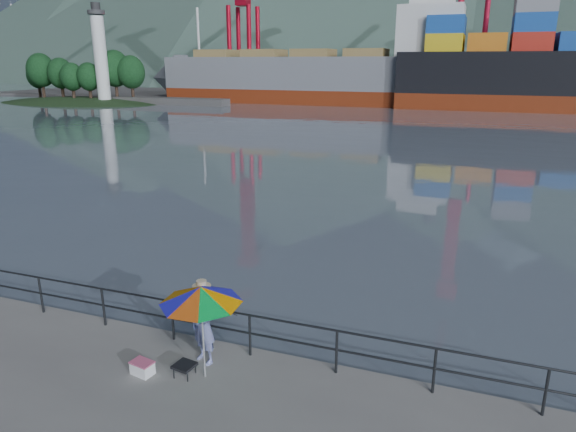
% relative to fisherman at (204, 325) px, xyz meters
% --- Properties ---
extents(harbor_water, '(500.00, 280.00, 0.00)m').
position_rel_fisherman_xyz_m(harbor_water, '(-2.17, 128.87, -0.90)').
color(harbor_water, slate).
rests_on(harbor_water, ground).
extents(far_dock, '(200.00, 40.00, 0.40)m').
position_rel_fisherman_xyz_m(far_dock, '(7.83, 91.87, -0.90)').
color(far_dock, '#514F4C').
rests_on(far_dock, ground).
extents(guardrail, '(22.00, 0.06, 1.03)m').
position_rel_fisherman_xyz_m(guardrail, '(-2.17, 0.57, -0.38)').
color(guardrail, '#2D3033').
rests_on(guardrail, ground).
extents(lighthouse_islet, '(48.00, 26.40, 19.20)m').
position_rel_fisherman_xyz_m(lighthouse_islet, '(-57.14, 60.87, -0.64)').
color(lighthouse_islet, '#263F1E').
rests_on(lighthouse_islet, ground).
extents(fisherman, '(0.77, 0.64, 1.80)m').
position_rel_fisherman_xyz_m(fisherman, '(0.00, 0.00, 0.00)').
color(fisherman, navy).
rests_on(fisherman, ground).
extents(beach_umbrella, '(2.17, 2.17, 2.07)m').
position_rel_fisherman_xyz_m(beach_umbrella, '(0.28, -0.52, 0.99)').
color(beach_umbrella, white).
rests_on(beach_umbrella, ground).
extents(folding_stool, '(0.47, 0.47, 0.27)m').
position_rel_fisherman_xyz_m(folding_stool, '(-0.14, -0.64, -0.75)').
color(folding_stool, black).
rests_on(folding_stool, ground).
extents(cooler_bag, '(0.50, 0.38, 0.26)m').
position_rel_fisherman_xyz_m(cooler_bag, '(-1.02, -0.89, -0.77)').
color(cooler_bag, white).
rests_on(cooler_bag, ground).
extents(fishing_rod, '(0.04, 1.69, 1.19)m').
position_rel_fisherman_xyz_m(fishing_rod, '(-0.01, 0.80, -0.90)').
color(fishing_rod, black).
rests_on(fishing_rod, ground).
extents(bulk_carrier, '(51.95, 8.99, 14.50)m').
position_rel_fisherman_xyz_m(bulk_carrier, '(-17.23, 72.91, 3.22)').
color(bulk_carrier, maroon).
rests_on(bulk_carrier, ground).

